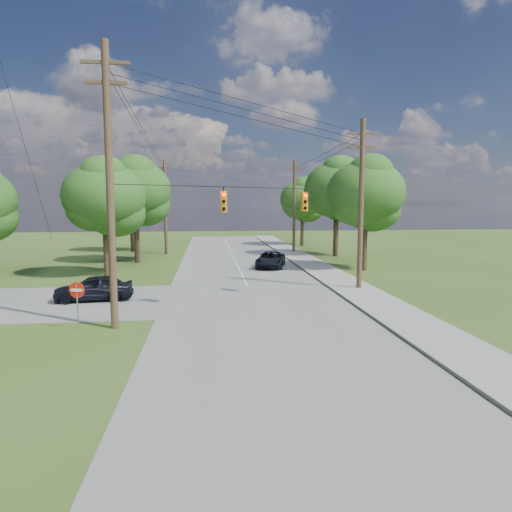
{
  "coord_description": "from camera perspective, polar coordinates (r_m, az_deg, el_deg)",
  "views": [
    {
      "loc": [
        -0.53,
        -19.46,
        5.38
      ],
      "look_at": [
        2.06,
        5.0,
        2.55
      ],
      "focal_mm": 32.0,
      "sensor_mm": 36.0,
      "label": 1
    }
  ],
  "objects": [
    {
      "name": "power_lines",
      "position": [
        31.29,
        -2.34,
        13.49
      ],
      "size": [
        13.93,
        29.62,
        4.93
      ],
      "color": "black",
      "rests_on": "ground"
    },
    {
      "name": "pole_north_w",
      "position": [
        49.66,
        -11.27,
        6.15
      ],
      "size": [
        2.0,
        0.32,
        10.0
      ],
      "color": "brown",
      "rests_on": "ground"
    },
    {
      "name": "sidewalk_east",
      "position": [
        26.68,
        14.4,
        -5.15
      ],
      "size": [
        2.6,
        100.0,
        0.12
      ],
      "primitive_type": "cube",
      "color": "#A2A098",
      "rests_on": "ground"
    },
    {
      "name": "do_not_enter_sign",
      "position": [
        20.8,
        -21.47,
        -4.52
      ],
      "size": [
        0.69,
        0.2,
        2.09
      ],
      "rotation": [
        0.0,
        0.0,
        -0.24
      ],
      "color": "gray",
      "rests_on": "ground"
    },
    {
      "name": "pole_north_e",
      "position": [
        50.35,
        4.79,
        6.26
      ],
      "size": [
        2.0,
        0.32,
        10.0
      ],
      "color": "brown",
      "rests_on": "ground"
    },
    {
      "name": "pole_ne",
      "position": [
        29.03,
        13.0,
        6.57
      ],
      "size": [
        2.0,
        0.32,
        10.5
      ],
      "color": "brown",
      "rests_on": "ground"
    },
    {
      "name": "tree_w_far",
      "position": [
        53.14,
        -15.33,
        7.28
      ],
      "size": [
        6.0,
        6.0,
        8.73
      ],
      "color": "#403320",
      "rests_on": "ground"
    },
    {
      "name": "car_main_north",
      "position": [
        38.37,
        1.85,
        -0.46
      ],
      "size": [
        3.27,
        5.13,
        1.32
      ],
      "primitive_type": "imported",
      "rotation": [
        0.0,
        0.0,
        -0.24
      ],
      "color": "black",
      "rests_on": "main_road"
    },
    {
      "name": "tree_w_mid",
      "position": [
        42.96,
        -14.84,
        7.95
      ],
      "size": [
        6.4,
        6.4,
        9.22
      ],
      "color": "#403320",
      "rests_on": "ground"
    },
    {
      "name": "tree_e_far",
      "position": [
        58.7,
        5.83,
        7.07
      ],
      "size": [
        5.8,
        5.8,
        8.32
      ],
      "color": "#403320",
      "rests_on": "ground"
    },
    {
      "name": "tree_e_near",
      "position": [
        37.61,
        13.55,
        7.72
      ],
      "size": [
        6.2,
        6.2,
        8.81
      ],
      "color": "#403320",
      "rests_on": "ground"
    },
    {
      "name": "car_cross_dark",
      "position": [
        26.8,
        -19.6,
        -3.77
      ],
      "size": [
        4.37,
        2.13,
        1.43
      ],
      "primitive_type": "imported",
      "rotation": [
        0.0,
        0.0,
        -1.46
      ],
      "color": "black",
      "rests_on": "cross_road"
    },
    {
      "name": "tree_w_near",
      "position": [
        35.26,
        -18.41,
        7.12
      ],
      "size": [
        6.0,
        6.0,
        8.4
      ],
      "color": "#403320",
      "rests_on": "ground"
    },
    {
      "name": "pole_sw",
      "position": [
        20.29,
        -17.82,
        8.65
      ],
      "size": [
        2.0,
        0.32,
        12.0
      ],
      "color": "brown",
      "rests_on": "ground"
    },
    {
      "name": "tree_e_mid",
      "position": [
        47.31,
        10.06,
        8.32
      ],
      "size": [
        6.6,
        6.6,
        9.64
      ],
      "color": "#403320",
      "rests_on": "ground"
    },
    {
      "name": "traffic_signals",
      "position": [
        24.08,
        1.33,
        6.84
      ],
      "size": [
        4.91,
        3.27,
        1.05
      ],
      "color": "orange",
      "rests_on": "ground"
    },
    {
      "name": "main_road",
      "position": [
        25.17,
        -0.13,
        -5.74
      ],
      "size": [
        10.0,
        100.0,
        0.03
      ],
      "primitive_type": "cube",
      "color": "gray",
      "rests_on": "ground"
    },
    {
      "name": "ground",
      "position": [
        20.19,
        -4.37,
        -8.91
      ],
      "size": [
        140.0,
        140.0,
        0.0
      ],
      "primitive_type": "plane",
      "color": "#344D19",
      "rests_on": "ground"
    }
  ]
}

